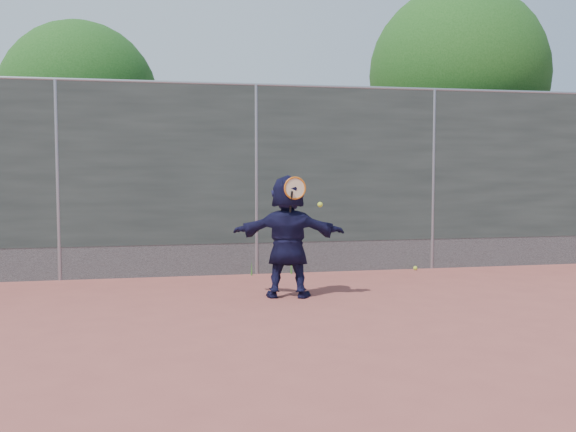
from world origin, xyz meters
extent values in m
plane|color=#9E4C42|center=(0.00, 0.00, 0.00)|extent=(80.00, 80.00, 0.00)
imported|color=#131334|center=(0.12, 1.56, 0.80)|extent=(1.55, 0.82, 1.59)
sphere|color=#B2CF2E|center=(2.64, 3.35, 0.03)|extent=(0.07, 0.07, 0.07)
cube|color=#38423D|center=(0.00, 3.50, 1.75)|extent=(20.00, 0.04, 2.50)
cube|color=slate|center=(0.00, 3.50, 0.25)|extent=(20.00, 0.03, 0.50)
cylinder|color=gray|center=(0.00, 3.50, 3.00)|extent=(20.00, 0.05, 0.05)
cylinder|color=gray|center=(-3.00, 3.50, 1.50)|extent=(0.06, 0.06, 3.00)
cylinder|color=gray|center=(0.00, 3.50, 1.50)|extent=(0.06, 0.06, 3.00)
cylinder|color=gray|center=(3.00, 3.50, 1.50)|extent=(0.06, 0.06, 3.00)
torus|color=#C95E12|center=(0.17, 1.36, 1.43)|extent=(0.29, 0.06, 0.29)
cylinder|color=beige|center=(0.17, 1.36, 1.43)|extent=(0.25, 0.03, 0.25)
cylinder|color=black|center=(0.12, 1.38, 1.23)|extent=(0.04, 0.13, 0.33)
sphere|color=#B2CF2E|center=(0.48, 1.30, 1.22)|extent=(0.07, 0.07, 0.07)
cylinder|color=#382314|center=(4.50, 5.70, 1.30)|extent=(0.28, 0.28, 2.60)
sphere|color=#23561C|center=(4.50, 5.70, 3.59)|extent=(3.60, 3.60, 3.60)
sphere|color=#23561C|center=(5.22, 5.90, 3.23)|extent=(2.52, 2.52, 2.52)
cylinder|color=#382314|center=(-3.00, 6.50, 1.10)|extent=(0.28, 0.28, 2.20)
sphere|color=#23561C|center=(-3.00, 6.50, 3.03)|extent=(3.00, 3.00, 3.00)
sphere|color=#23561C|center=(-2.40, 6.70, 2.73)|extent=(2.10, 2.10, 2.10)
cone|color=#387226|center=(0.25, 3.38, 0.13)|extent=(0.03, 0.03, 0.26)
cone|color=#387226|center=(0.55, 3.40, 0.15)|extent=(0.03, 0.03, 0.30)
cone|color=#387226|center=(-0.10, 3.36, 0.11)|extent=(0.03, 0.03, 0.22)
camera|label=1|loc=(-1.53, -6.58, 1.64)|focal=40.00mm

